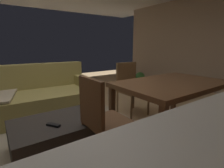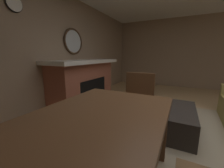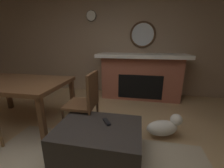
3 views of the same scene
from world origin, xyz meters
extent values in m
cube|color=#9E846B|center=(0.00, -2.83, 1.28)|extent=(8.39, 0.12, 2.56)
cube|color=#9E5642|center=(-0.76, -2.47, 0.50)|extent=(1.83, 0.60, 1.01)
cube|color=black|center=(-0.76, -2.21, 0.35)|extent=(1.01, 0.10, 0.56)
cube|color=white|center=(-0.76, -2.42, 1.05)|extent=(2.07, 0.76, 0.08)
torus|color=#4C331E|center=(-0.76, -2.74, 1.53)|extent=(0.63, 0.05, 0.63)
cylinder|color=silver|center=(-0.76, -2.74, 1.53)|extent=(0.54, 0.01, 0.54)
cube|color=#2D2826|center=(-0.28, -0.39, 0.19)|extent=(1.01, 0.71, 0.38)
cube|color=black|center=(-0.36, -0.50, 0.39)|extent=(0.13, 0.16, 0.02)
cube|color=brown|center=(1.20, -0.84, 0.71)|extent=(1.55, 0.99, 0.06)
cube|color=brown|center=(0.49, -0.41, 0.34)|extent=(0.07, 0.07, 0.68)
cube|color=brown|center=(0.49, -1.28, 0.34)|extent=(0.07, 0.07, 0.68)
cube|color=brown|center=(1.92, -1.28, 0.34)|extent=(0.07, 0.07, 0.68)
cylinder|color=brown|center=(1.00, -0.24, 0.21)|extent=(0.04, 0.04, 0.41)
cube|color=brown|center=(0.13, -0.84, 0.43)|extent=(0.44, 0.44, 0.04)
cube|color=brown|center=(-0.07, -0.84, 0.69)|extent=(0.04, 0.44, 0.48)
cylinder|color=brown|center=(0.32, -0.64, 0.21)|extent=(0.04, 0.04, 0.41)
cylinder|color=brown|center=(0.33, -1.04, 0.21)|extent=(0.04, 0.04, 0.41)
cylinder|color=brown|center=(-0.08, -0.64, 0.21)|extent=(0.04, 0.04, 0.41)
cylinder|color=brown|center=(-0.07, -1.04, 0.21)|extent=(0.04, 0.04, 0.41)
ellipsoid|color=silver|center=(-1.09, -0.85, 0.16)|extent=(0.49, 0.34, 0.22)
sphere|color=silver|center=(-1.28, -0.91, 0.28)|extent=(0.17, 0.17, 0.17)
cylinder|color=silver|center=(0.55, -2.74, 1.99)|extent=(0.24, 0.03, 0.24)
torus|color=black|center=(0.55, -2.74, 1.99)|extent=(0.27, 0.02, 0.27)
camera|label=1|loc=(-0.83, -2.28, 1.24)|focal=27.63mm
camera|label=2|loc=(1.99, -0.29, 1.18)|focal=22.31mm
camera|label=3|loc=(-0.72, 1.03, 1.34)|focal=22.77mm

